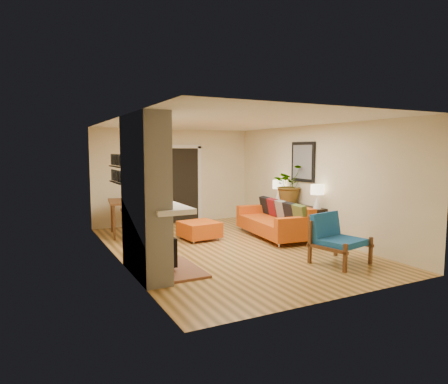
{
  "coord_description": "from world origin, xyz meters",
  "views": [
    {
      "loc": [
        -3.79,
        -7.24,
        2.03
      ],
      "look_at": [
        0.0,
        0.2,
        1.15
      ],
      "focal_mm": 32.0,
      "sensor_mm": 36.0,
      "label": 1
    }
  ],
  "objects": [
    {
      "name": "dining_table",
      "position": [
        -1.52,
        2.18,
        0.67
      ],
      "size": [
        0.99,
        1.94,
        1.03
      ],
      "color": "brown",
      "rests_on": "ground"
    },
    {
      "name": "room_shell",
      "position": [
        0.6,
        2.63,
        1.24
      ],
      "size": [
        6.5,
        6.5,
        6.5
      ],
      "color": "tan",
      "rests_on": "ground"
    },
    {
      "name": "sofa",
      "position": [
        1.5,
        0.44,
        0.38
      ],
      "size": [
        1.15,
        2.26,
        0.86
      ],
      "color": "silver",
      "rests_on": "ground"
    },
    {
      "name": "lamp_near",
      "position": [
        2.07,
        -0.32,
        1.06
      ],
      "size": [
        0.3,
        0.3,
        0.54
      ],
      "color": "white",
      "rests_on": "console_table"
    },
    {
      "name": "ottoman",
      "position": [
        -0.23,
        1.0,
        0.23
      ],
      "size": [
        0.87,
        0.87,
        0.4
      ],
      "color": "silver",
      "rests_on": "ground"
    },
    {
      "name": "console_table",
      "position": [
        2.07,
        0.44,
        0.58
      ],
      "size": [
        0.34,
        1.85,
        0.72
      ],
      "color": "black",
      "rests_on": "ground"
    },
    {
      "name": "lamp_far",
      "position": [
        2.07,
        1.19,
        1.06
      ],
      "size": [
        0.3,
        0.3,
        0.54
      ],
      "color": "white",
      "rests_on": "console_table"
    },
    {
      "name": "blue_chair",
      "position": [
        1.21,
        -1.83,
        0.48
      ],
      "size": [
        1.01,
        1.0,
        0.89
      ],
      "color": "brown",
      "rests_on": "ground"
    },
    {
      "name": "fireplace",
      "position": [
        -2.0,
        -1.0,
        1.24
      ],
      "size": [
        1.09,
        1.68,
        2.6
      ],
      "color": "white",
      "rests_on": "ground"
    },
    {
      "name": "houseplant",
      "position": [
        2.06,
        0.7,
        1.2
      ],
      "size": [
        0.88,
        0.77,
        0.95
      ],
      "primitive_type": "imported",
      "rotation": [
        0.0,
        0.0,
        0.04
      ],
      "color": "#1E5919",
      "rests_on": "console_table"
    }
  ]
}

